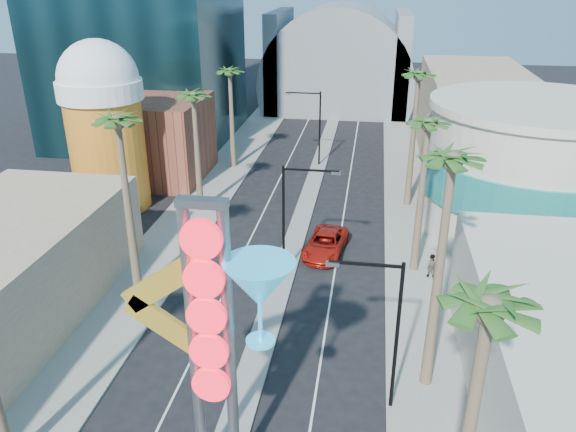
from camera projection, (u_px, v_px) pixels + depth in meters
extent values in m
cube|color=gray|center=(211.00, 190.00, 54.04)|extent=(5.00, 100.00, 0.15)
cube|color=gray|center=(412.00, 201.00, 51.40)|extent=(5.00, 100.00, 0.15)
cube|color=gray|center=(313.00, 184.00, 55.43)|extent=(1.60, 84.00, 0.15)
cube|color=brown|center=(154.00, 139.00, 56.07)|extent=(10.00, 10.00, 8.00)
cube|color=tan|center=(472.00, 117.00, 60.25)|extent=(10.00, 20.00, 10.00)
cylinder|color=orange|center=(108.00, 152.00, 48.58)|extent=(6.40, 6.40, 10.00)
cylinder|color=white|center=(100.00, 90.00, 46.39)|extent=(7.00, 7.00, 1.60)
sphere|color=white|center=(99.00, 80.00, 46.07)|extent=(6.60, 6.60, 6.60)
cylinder|color=beige|center=(532.00, 173.00, 43.70)|extent=(16.00, 16.00, 10.00)
cylinder|color=teal|center=(532.00, 173.00, 43.70)|extent=(16.60, 16.60, 3.00)
cylinder|color=beige|center=(544.00, 105.00, 41.56)|extent=(16.60, 16.60, 0.60)
cylinder|color=slate|center=(338.00, 81.00, 84.58)|extent=(22.00, 16.00, 22.00)
cube|color=slate|center=(280.00, 60.00, 84.62)|extent=(2.00, 16.00, 14.00)
cube|color=slate|center=(401.00, 62.00, 82.11)|extent=(2.00, 16.00, 14.00)
cylinder|color=slate|center=(194.00, 345.00, 21.29)|extent=(0.44, 0.44, 12.00)
cylinder|color=slate|center=(230.00, 348.00, 21.10)|extent=(0.44, 0.44, 12.00)
cube|color=slate|center=(202.00, 203.00, 18.81)|extent=(1.80, 0.50, 0.30)
cylinder|color=red|center=(201.00, 239.00, 18.98)|extent=(1.50, 0.25, 1.50)
cylinder|color=red|center=(204.00, 279.00, 19.61)|extent=(1.50, 0.25, 1.50)
cylinder|color=red|center=(206.00, 316.00, 20.23)|extent=(1.50, 0.25, 1.50)
cylinder|color=red|center=(209.00, 351.00, 20.86)|extent=(1.50, 0.25, 1.50)
cylinder|color=red|center=(211.00, 384.00, 21.49)|extent=(1.50, 0.25, 1.50)
cube|color=yellow|center=(165.00, 282.00, 20.33)|extent=(3.47, 0.25, 2.80)
cube|color=yellow|center=(169.00, 328.00, 21.14)|extent=(3.47, 0.25, 2.80)
cone|color=#2ABAEE|center=(259.00, 284.00, 19.76)|extent=(2.60, 2.60, 1.80)
cylinder|color=#2ABAEE|center=(260.00, 322.00, 20.41)|extent=(0.16, 0.16, 1.60)
cylinder|color=#2ABAEE|center=(261.00, 340.00, 20.73)|extent=(1.10, 1.10, 0.12)
cylinder|color=black|center=(283.00, 223.00, 37.57)|extent=(0.18, 0.18, 8.00)
cube|color=black|center=(311.00, 170.00, 35.79)|extent=(3.60, 0.12, 0.12)
cube|color=slate|center=(336.00, 173.00, 35.60)|extent=(0.60, 0.25, 0.18)
cylinder|color=black|center=(320.00, 130.00, 59.27)|extent=(0.18, 0.18, 8.00)
cube|color=black|center=(303.00, 93.00, 57.98)|extent=(3.60, 0.12, 0.12)
cube|color=slate|center=(288.00, 93.00, 58.25)|extent=(0.60, 0.25, 0.18)
cylinder|color=black|center=(397.00, 340.00, 25.72)|extent=(0.18, 0.18, 8.00)
cube|color=black|center=(366.00, 264.00, 24.41)|extent=(3.24, 0.12, 0.12)
cube|color=slate|center=(333.00, 264.00, 24.65)|extent=(0.60, 0.25, 0.18)
cylinder|color=brown|center=(129.00, 214.00, 34.50)|extent=(0.40, 0.40, 11.50)
sphere|color=#214F1A|center=(117.00, 122.00, 32.18)|extent=(2.40, 2.40, 2.40)
cylinder|color=brown|center=(197.00, 157.00, 47.46)|extent=(0.40, 0.40, 10.00)
sphere|color=#214F1A|center=(193.00, 98.00, 45.44)|extent=(2.40, 2.40, 2.40)
cylinder|color=brown|center=(232.00, 122.00, 58.31)|extent=(0.40, 0.40, 10.00)
sphere|color=#214F1A|center=(230.00, 73.00, 56.29)|extent=(2.40, 2.40, 2.40)
sphere|color=#214F1A|center=(490.00, 310.00, 15.41)|extent=(2.40, 2.40, 2.40)
cylinder|color=brown|center=(438.00, 283.00, 26.47)|extent=(0.40, 0.40, 12.00)
sphere|color=#214F1A|center=(453.00, 162.00, 24.05)|extent=(2.40, 2.40, 2.40)
cylinder|color=brown|center=(420.00, 202.00, 37.62)|extent=(0.40, 0.40, 10.50)
sphere|color=#214F1A|center=(428.00, 125.00, 35.50)|extent=(2.40, 2.40, 2.40)
cylinder|color=brown|center=(412.00, 144.00, 48.27)|extent=(0.40, 0.40, 11.50)
sphere|color=#214F1A|center=(419.00, 76.00, 45.94)|extent=(2.40, 2.40, 2.40)
imported|color=#B2170D|center=(326.00, 244.00, 41.80)|extent=(3.37, 6.07, 1.61)
imported|color=gray|center=(431.00, 265.00, 38.33)|extent=(1.01, 0.90, 1.71)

